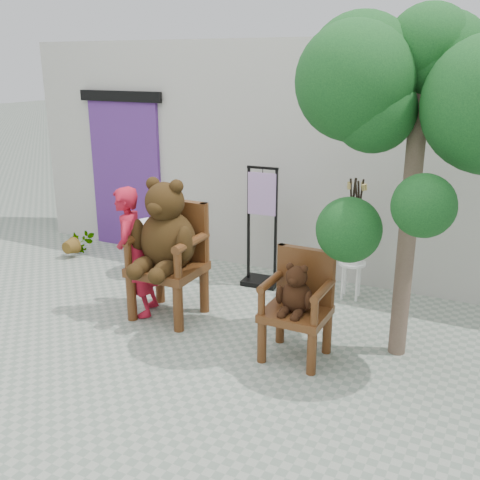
{
  "coord_description": "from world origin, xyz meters",
  "views": [
    {
      "loc": [
        2.21,
        -4.04,
        2.72
      ],
      "look_at": [
        -0.28,
        0.93,
        0.95
      ],
      "focal_mm": 42.0,
      "sensor_mm": 36.0,
      "label": 1
    }
  ],
  "objects_px": {
    "person": "(135,253)",
    "cafe_table": "(157,242)",
    "display_stand": "(262,240)",
    "tree": "(417,93)",
    "chair_small": "(298,298)",
    "chair_big": "(167,240)",
    "stool_bucket": "(353,247)"
  },
  "relations": [
    {
      "from": "person",
      "to": "display_stand",
      "type": "xyz_separation_m",
      "value": [
        0.88,
        1.43,
        -0.14
      ]
    },
    {
      "from": "chair_big",
      "to": "stool_bucket",
      "type": "bearing_deg",
      "value": 39.45
    },
    {
      "from": "cafe_table",
      "to": "display_stand",
      "type": "bearing_deg",
      "value": 10.9
    },
    {
      "from": "cafe_table",
      "to": "tree",
      "type": "bearing_deg",
      "value": -13.93
    },
    {
      "from": "cafe_table",
      "to": "display_stand",
      "type": "distance_m",
      "value": 1.43
    },
    {
      "from": "tree",
      "to": "chair_small",
      "type": "bearing_deg",
      "value": -153.67
    },
    {
      "from": "person",
      "to": "cafe_table",
      "type": "xyz_separation_m",
      "value": [
        -0.52,
        1.16,
        -0.28
      ]
    },
    {
      "from": "tree",
      "to": "person",
      "type": "bearing_deg",
      "value": -173.11
    },
    {
      "from": "chair_small",
      "to": "tree",
      "type": "height_order",
      "value": "tree"
    },
    {
      "from": "stool_bucket",
      "to": "tree",
      "type": "distance_m",
      "value": 2.3
    },
    {
      "from": "chair_small",
      "to": "tree",
      "type": "distance_m",
      "value": 2.09
    },
    {
      "from": "chair_big",
      "to": "person",
      "type": "bearing_deg",
      "value": -159.92
    },
    {
      "from": "chair_small",
      "to": "stool_bucket",
      "type": "bearing_deg",
      "value": 87.16
    },
    {
      "from": "chair_big",
      "to": "display_stand",
      "type": "distance_m",
      "value": 1.44
    },
    {
      "from": "person",
      "to": "cafe_table",
      "type": "distance_m",
      "value": 1.3
    },
    {
      "from": "cafe_table",
      "to": "person",
      "type": "bearing_deg",
      "value": -65.81
    },
    {
      "from": "chair_small",
      "to": "person",
      "type": "bearing_deg",
      "value": 177.62
    },
    {
      "from": "chair_big",
      "to": "chair_small",
      "type": "height_order",
      "value": "chair_big"
    },
    {
      "from": "display_stand",
      "to": "stool_bucket",
      "type": "relative_size",
      "value": 1.04
    },
    {
      "from": "chair_big",
      "to": "chair_small",
      "type": "distance_m",
      "value": 1.64
    },
    {
      "from": "stool_bucket",
      "to": "chair_big",
      "type": "bearing_deg",
      "value": -140.55
    },
    {
      "from": "chair_small",
      "to": "stool_bucket",
      "type": "relative_size",
      "value": 0.71
    },
    {
      "from": "chair_big",
      "to": "person",
      "type": "xyz_separation_m",
      "value": [
        -0.35,
        -0.13,
        -0.16
      ]
    },
    {
      "from": "person",
      "to": "tree",
      "type": "height_order",
      "value": "tree"
    },
    {
      "from": "chair_small",
      "to": "tree",
      "type": "bearing_deg",
      "value": 26.33
    },
    {
      "from": "display_stand",
      "to": "tree",
      "type": "height_order",
      "value": "tree"
    },
    {
      "from": "chair_small",
      "to": "person",
      "type": "relative_size",
      "value": 0.72
    },
    {
      "from": "chair_big",
      "to": "display_stand",
      "type": "bearing_deg",
      "value": 67.68
    },
    {
      "from": "person",
      "to": "cafe_table",
      "type": "height_order",
      "value": "person"
    },
    {
      "from": "chair_small",
      "to": "stool_bucket",
      "type": "height_order",
      "value": "stool_bucket"
    },
    {
      "from": "chair_small",
      "to": "display_stand",
      "type": "relative_size",
      "value": 0.68
    },
    {
      "from": "person",
      "to": "cafe_table",
      "type": "relative_size",
      "value": 2.05
    }
  ]
}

